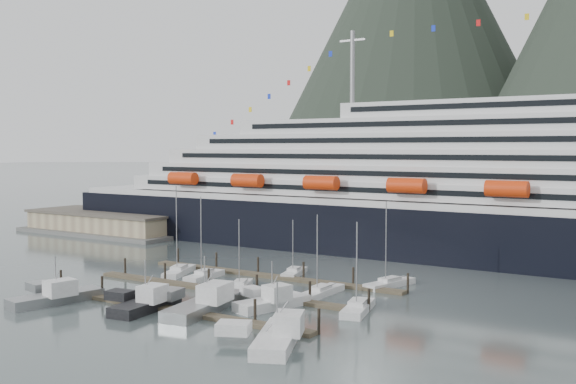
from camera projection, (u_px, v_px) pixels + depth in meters
name	position (u px, v px, depth m)	size (l,w,h in m)	color
ground	(234.00, 299.00, 94.94)	(1600.00, 1600.00, 0.00)	#4B5858
cruise_ship	(545.00, 199.00, 123.97)	(210.00, 30.40, 50.30)	black
warehouse	(108.00, 224.00, 168.95)	(46.00, 20.00, 5.80)	#595956
dock_near	(159.00, 307.00, 89.24)	(48.18, 2.28, 3.20)	#3F3628
dock_mid	(220.00, 290.00, 100.14)	(48.18, 2.28, 3.20)	#3F3628
dock_far	(270.00, 276.00, 111.04)	(48.18, 2.28, 3.20)	#3F3628
sailboat_a	(204.00, 276.00, 109.86)	(3.61, 9.02, 13.98)	silver
sailboat_b	(179.00, 272.00, 113.73)	(6.02, 10.15, 15.53)	silver
sailboat_c	(240.00, 287.00, 101.92)	(5.54, 8.46, 11.11)	silver
sailboat_d	(321.00, 293.00, 97.43)	(2.68, 10.55, 12.30)	silver
sailboat_f	(294.00, 273.00, 112.79)	(4.38, 8.37, 9.84)	silver
sailboat_g	(390.00, 284.00, 103.67)	(4.89, 10.19, 13.73)	silver
sailboat_h	(358.00, 309.00, 87.64)	(4.93, 9.77, 12.40)	silver
trawler_a	(56.00, 296.00, 92.90)	(9.85, 13.43, 7.13)	gray
trawler_b	(145.00, 303.00, 88.60)	(8.85, 11.60, 7.32)	black
trawler_c	(204.00, 303.00, 88.35)	(11.49, 16.08, 8.02)	gray
trawler_d	(276.00, 337.00, 72.95)	(10.98, 13.19, 7.61)	silver
trawler_e	(271.00, 301.00, 89.87)	(9.06, 11.28, 6.96)	silver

